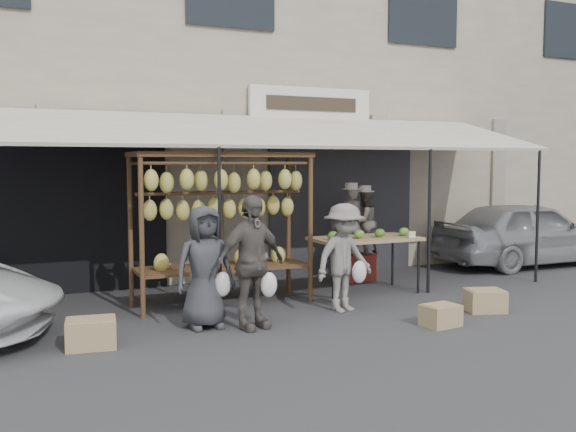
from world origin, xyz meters
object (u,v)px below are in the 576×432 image
banana_rack (223,198)px  produce_table (366,240)px  customer_mid (251,262)px  crate_near_a (441,315)px  crate_far (91,333)px  crate_near_b (485,301)px  vendor_left (351,221)px  vendor_right (364,222)px  customer_left (204,267)px  sedan (527,233)px  customer_right (344,258)px

banana_rack → produce_table: banana_rack is taller
customer_mid → crate_near_a: bearing=-36.4°
crate_far → crate_near_b: bearing=-4.8°
vendor_left → crate_near_b: 2.97m
vendor_right → customer_left: vendor_right is taller
vendor_left → crate_near_b: size_ratio=2.31×
customer_mid → sedan: size_ratio=0.43×
vendor_right → crate_near_b: bearing=87.5°
crate_near_a → crate_far: 4.29m
produce_table → crate_near_a: 2.31m
vendor_left → customer_mid: (-2.74, -2.28, -0.23)m
crate_near_a → customer_right: bearing=120.4°
banana_rack → vendor_left: banana_rack is taller
customer_right → sedan: bearing=5.8°
banana_rack → crate_far: (-2.06, -1.46, -1.41)m
customer_left → crate_far: (-1.43, -0.31, -0.61)m
customer_mid → vendor_left: bearing=24.8°
crate_near_b → vendor_right: bearing=95.9°
customer_mid → sedan: 7.27m
vendor_left → sedan: bearing=-168.5°
produce_table → customer_right: size_ratio=1.12×
customer_mid → customer_right: (1.53, 0.35, -0.08)m
vendor_left → crate_far: (-4.70, -2.32, -0.91)m
banana_rack → vendor_right: (2.92, 0.89, -0.53)m
banana_rack → vendor_right: 3.10m
customer_right → sedan: 5.71m
customer_right → vendor_right: bearing=37.8°
produce_table → vendor_left: size_ratio=1.44×
produce_table → customer_mid: size_ratio=1.01×
customer_right → vendor_left: bearing=43.1°
banana_rack → crate_near_a: bearing=-47.2°
vendor_right → customer_left: size_ratio=0.74×
customer_left → customer_right: size_ratio=1.02×
customer_right → crate_near_b: size_ratio=2.96×
vendor_left → customer_left: vendor_left is taller
produce_table → customer_right: customer_right is taller
produce_table → sedan: sedan is taller
crate_near_a → produce_table: bearing=84.7°
vendor_left → customer_right: (-1.22, -1.93, -0.31)m
produce_table → crate_near_b: (0.87, -1.79, -0.71)m
vendor_right → sedan: (3.84, 0.03, -0.37)m
vendor_right → customer_mid: size_ratio=0.68×
vendor_left → customer_mid: 3.57m
customer_left → produce_table: bearing=16.0°
crate_near_b → sedan: bearing=38.5°
banana_rack → sedan: bearing=7.7°
crate_near_a → sedan: sedan is taller
vendor_right → customer_mid: (-3.04, -2.31, -0.19)m
vendor_right → produce_table: bearing=51.6°
customer_right → crate_near_b: (1.80, -0.83, -0.61)m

